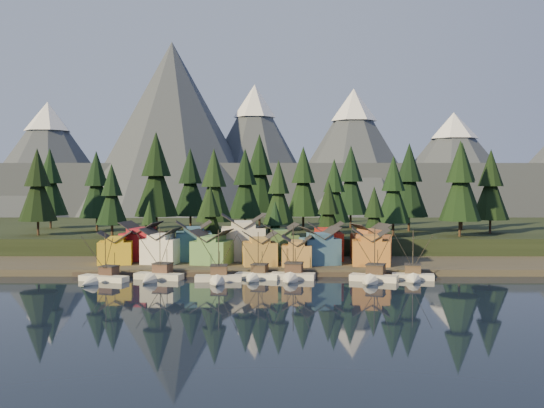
{
  "coord_description": "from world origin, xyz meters",
  "views": [
    {
      "loc": [
        4.34,
        -118.61,
        20.8
      ],
      "look_at": [
        4.19,
        30.0,
        15.61
      ],
      "focal_mm": 40.0,
      "sensor_mm": 36.0,
      "label": 1
    }
  ],
  "objects_px": {
    "boat_5": "(373,270)",
    "house_back_0": "(141,240)",
    "boat_0": "(100,272)",
    "house_back_1": "(194,240)",
    "house_front_1": "(161,245)",
    "boat_4": "(292,268)",
    "boat_3": "(256,269)",
    "boat_2": "(218,271)",
    "boat_1": "(156,269)",
    "boat_6": "(413,269)",
    "house_front_0": "(115,247)"
  },
  "relations": [
    {
      "from": "boat_3",
      "to": "house_back_0",
      "type": "bearing_deg",
      "value": 159.56
    },
    {
      "from": "boat_2",
      "to": "house_front_1",
      "type": "bearing_deg",
      "value": 128.38
    },
    {
      "from": "house_front_0",
      "to": "boat_6",
      "type": "bearing_deg",
      "value": -21.59
    },
    {
      "from": "house_back_0",
      "to": "boat_4",
      "type": "bearing_deg",
      "value": -20.95
    },
    {
      "from": "boat_3",
      "to": "boat_0",
      "type": "bearing_deg",
      "value": -158.75
    },
    {
      "from": "boat_0",
      "to": "boat_4",
      "type": "xyz_separation_m",
      "value": [
        40.32,
        2.8,
        0.53
      ]
    },
    {
      "from": "boat_2",
      "to": "boat_5",
      "type": "height_order",
      "value": "boat_5"
    },
    {
      "from": "boat_4",
      "to": "house_back_1",
      "type": "distance_m",
      "value": 32.45
    },
    {
      "from": "boat_3",
      "to": "house_back_0",
      "type": "relative_size",
      "value": 1.12
    },
    {
      "from": "boat_2",
      "to": "boat_3",
      "type": "xyz_separation_m",
      "value": [
        7.87,
        3.46,
        -0.2
      ]
    },
    {
      "from": "boat_3",
      "to": "boat_5",
      "type": "distance_m",
      "value": 24.88
    },
    {
      "from": "boat_0",
      "to": "house_front_1",
      "type": "relative_size",
      "value": 1.25
    },
    {
      "from": "house_back_0",
      "to": "house_back_1",
      "type": "height_order",
      "value": "house_back_1"
    },
    {
      "from": "boat_1",
      "to": "house_front_0",
      "type": "distance_m",
      "value": 19.79
    },
    {
      "from": "house_front_0",
      "to": "house_back_0",
      "type": "bearing_deg",
      "value": 46.14
    },
    {
      "from": "boat_5",
      "to": "boat_0",
      "type": "bearing_deg",
      "value": -158.63
    },
    {
      "from": "house_back_0",
      "to": "boat_2",
      "type": "bearing_deg",
      "value": -39.35
    },
    {
      "from": "boat_3",
      "to": "boat_6",
      "type": "distance_m",
      "value": 33.65
    },
    {
      "from": "boat_3",
      "to": "boat_5",
      "type": "height_order",
      "value": "boat_5"
    },
    {
      "from": "boat_4",
      "to": "boat_1",
      "type": "bearing_deg",
      "value": -169.4
    },
    {
      "from": "house_back_0",
      "to": "house_back_1",
      "type": "distance_m",
      "value": 13.02
    },
    {
      "from": "boat_2",
      "to": "boat_4",
      "type": "xyz_separation_m",
      "value": [
        15.62,
        2.69,
        0.25
      ]
    },
    {
      "from": "boat_6",
      "to": "house_back_1",
      "type": "distance_m",
      "value": 54.56
    },
    {
      "from": "boat_4",
      "to": "house_front_1",
      "type": "bearing_deg",
      "value": 163.22
    },
    {
      "from": "house_back_1",
      "to": "house_front_1",
      "type": "bearing_deg",
      "value": -150.01
    },
    {
      "from": "boat_6",
      "to": "house_back_0",
      "type": "bearing_deg",
      "value": 172.34
    },
    {
      "from": "house_back_1",
      "to": "boat_6",
      "type": "bearing_deg",
      "value": -32.97
    },
    {
      "from": "boat_4",
      "to": "boat_5",
      "type": "xyz_separation_m",
      "value": [
        16.92,
        -2.44,
        -0.06
      ]
    },
    {
      "from": "boat_4",
      "to": "boat_6",
      "type": "relative_size",
      "value": 1.09
    },
    {
      "from": "boat_4",
      "to": "boat_6",
      "type": "bearing_deg",
      "value": 9.63
    },
    {
      "from": "house_front_0",
      "to": "house_front_1",
      "type": "bearing_deg",
      "value": -3.42
    },
    {
      "from": "boat_4",
      "to": "house_back_0",
      "type": "xyz_separation_m",
      "value": [
        -36.95,
        21.55,
        3.94
      ]
    },
    {
      "from": "boat_6",
      "to": "boat_3",
      "type": "bearing_deg",
      "value": -170.3
    },
    {
      "from": "boat_3",
      "to": "boat_6",
      "type": "height_order",
      "value": "boat_6"
    },
    {
      "from": "house_back_1",
      "to": "boat_1",
      "type": "bearing_deg",
      "value": -112.64
    },
    {
      "from": "boat_5",
      "to": "house_back_0",
      "type": "xyz_separation_m",
      "value": [
        -53.87,
        23.99,
        4.01
      ]
    },
    {
      "from": "boat_1",
      "to": "boat_5",
      "type": "xyz_separation_m",
      "value": [
        46.0,
        -2.27,
        0.19
      ]
    },
    {
      "from": "boat_3",
      "to": "boat_5",
      "type": "bearing_deg",
      "value": 7.56
    },
    {
      "from": "boat_0",
      "to": "boat_1",
      "type": "height_order",
      "value": "boat_1"
    },
    {
      "from": "house_back_1",
      "to": "house_back_0",
      "type": "bearing_deg",
      "value": 170.74
    },
    {
      "from": "house_front_0",
      "to": "house_back_1",
      "type": "relative_size",
      "value": 0.88
    },
    {
      "from": "boat_6",
      "to": "house_front_1",
      "type": "bearing_deg",
      "value": 175.7
    },
    {
      "from": "boat_0",
      "to": "boat_5",
      "type": "height_order",
      "value": "boat_5"
    },
    {
      "from": "house_back_1",
      "to": "boat_0",
      "type": "bearing_deg",
      "value": -133.23
    },
    {
      "from": "boat_4",
      "to": "boat_2",
      "type": "bearing_deg",
      "value": -159.98
    },
    {
      "from": "boat_0",
      "to": "boat_5",
      "type": "distance_m",
      "value": 57.24
    },
    {
      "from": "boat_5",
      "to": "house_back_0",
      "type": "height_order",
      "value": "boat_5"
    },
    {
      "from": "boat_1",
      "to": "boat_5",
      "type": "height_order",
      "value": "boat_5"
    },
    {
      "from": "boat_2",
      "to": "house_front_0",
      "type": "xyz_separation_m",
      "value": [
        -26.05,
        17.44,
        3.23
      ]
    },
    {
      "from": "boat_1",
      "to": "boat_6",
      "type": "distance_m",
      "value": 54.97
    }
  ]
}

